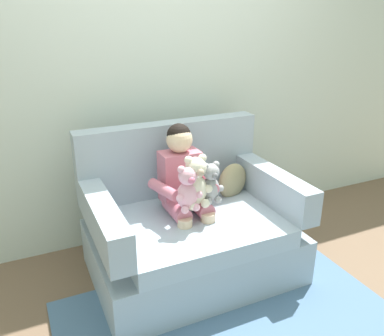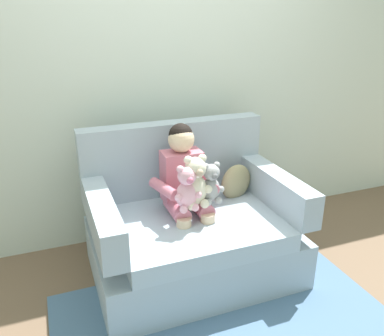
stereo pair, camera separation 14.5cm
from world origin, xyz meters
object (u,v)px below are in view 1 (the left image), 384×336
Objects in this scene: plush_grey at (211,184)px; throw_pillow at (232,181)px; seated_child at (184,181)px; plush_pink at (188,189)px; armchair at (190,230)px; plush_cream at (196,183)px.

plush_grey is 1.03× the size of throw_pillow.
plush_pink is (-0.06, -0.18, 0.03)m from seated_child.
armchair is 0.35m from seated_child.
plush_cream is 1.15× the size of plush_pink.
throw_pillow is (0.30, 0.25, -0.13)m from plush_grey.
armchair is 4.90× the size of plush_grey.
plush_cream is 0.07m from plush_pink.
plush_pink is (-0.08, -0.15, 0.38)m from armchair.
seated_child is 2.46× the size of plush_cream.
throw_pillow is (0.41, 0.26, -0.16)m from plush_cream.
plush_cream is 0.51m from throw_pillow.
plush_cream is at bearing -91.69° from seated_child.
plush_cream is at bearing 164.98° from plush_grey.
plush_grey reaches higher than throw_pillow.
plush_cream is at bearing -97.56° from armchair.
plush_grey is 0.92× the size of plush_pink.
seated_child reaches higher than armchair.
armchair is 0.42m from plush_pink.
seated_child reaches higher than throw_pillow.
seated_child is at bearing -166.99° from throw_pillow.
plush_cream is 0.12m from plush_grey.
throw_pillow is at bearing 8.01° from seated_child.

